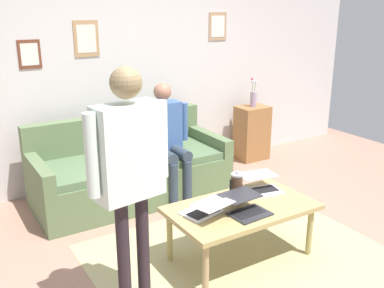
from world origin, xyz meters
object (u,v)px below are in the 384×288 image
Objects in this scene: french_press at (237,187)px; flower_vase at (253,98)px; laptop_center at (246,207)px; laptop_right at (205,209)px; coffee_table at (241,211)px; side_shelf at (252,133)px; couch at (130,171)px; person_standing at (129,164)px; person_seated at (167,135)px; laptop_left at (261,185)px.

french_press is 2.46m from flower_vase.
laptop_center is at bearing 70.92° from french_press.
flower_vase is at bearing -136.54° from laptop_right.
side_shelf reaches higher than coffee_table.
french_press is 2.45m from side_shelf.
coffee_table is 3.07× the size of flower_vase.
laptop_right is at bearing 87.86° from couch.
coffee_table is at bearing 49.11° from side_shelf.
person_standing reaches higher than couch.
coffee_table is at bearing 99.88° from couch.
person_standing is (1.08, 0.29, 0.50)m from french_press.
side_shelf is at bearing -142.38° from person_standing.
couch reaches higher than french_press.
person_standing is at bearing 14.81° from french_press.
laptop_center reaches higher than coffee_table.
person_standing reaches higher than coffee_table.
side_shelf is at bearing 116.77° from flower_vase.
flower_vase reaches higher than coffee_table.
person_seated is (1.61, 0.54, -0.13)m from flower_vase.
flower_vase reaches higher than laptop_right.
coffee_table is 0.94× the size of person_seated.
person_standing reaches higher than person_seated.
couch is 5.30× the size of flower_vase.
laptop_left is 0.70m from laptop_right.
side_shelf is at bearing -132.12° from french_press.
flower_vase is at bearing -142.36° from person_standing.
laptop_left is 1.28m from person_seated.
person_seated is (-0.41, -1.37, 0.20)m from laptop_right.
coffee_table is 1.63× the size of side_shelf.
laptop_right is (0.30, -0.14, 0.00)m from laptop_center.
french_press is (-0.38, -0.10, 0.07)m from laptop_right.
coffee_table is 0.70× the size of person_standing.
person_seated is (-0.11, -1.51, 0.20)m from laptop_center.
french_press reaches higher than laptop_center.
side_shelf is (-1.68, -1.94, -0.06)m from coffee_table.
couch is 0.59m from person_seated.
french_press is at bearing 88.94° from person_seated.
coffee_table is (-0.28, 1.63, 0.13)m from couch.
laptop_right is at bearing 43.44° from side_shelf.
person_standing is (1.00, 0.05, 0.58)m from laptop_center.
laptop_right is (0.34, -0.02, 0.10)m from coffee_table.
laptop_left is 1.07× the size of laptop_center.
side_shelf is at bearing -161.51° from person_seated.
side_shelf is at bearing -126.98° from laptop_left.
flower_vase is 1.71m from person_seated.
side_shelf reaches higher than laptop_left.
laptop_left is at bearing 102.85° from person_seated.
french_press reaches higher than laptop_right.
couch is at bearing 9.10° from flower_vase.
coffee_table is 2.97× the size of laptop_right.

